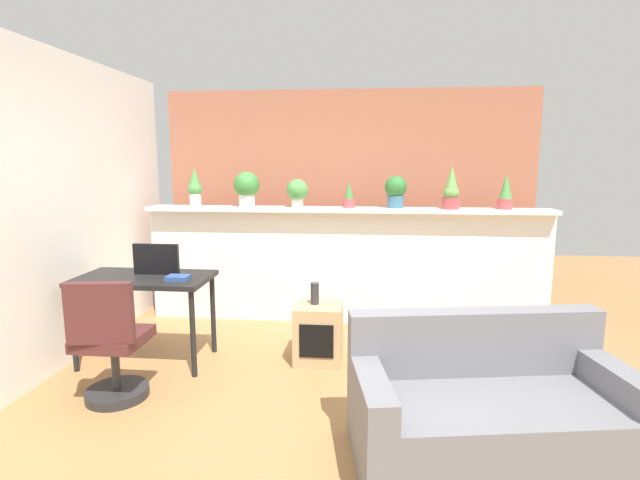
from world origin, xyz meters
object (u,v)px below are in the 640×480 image
(desk, at_px, (144,286))
(side_cube_shelf, at_px, (319,333))
(tv_monitor, at_px, (156,259))
(book_on_desk, at_px, (178,278))
(potted_plant_3, at_px, (349,197))
(couch, at_px, (489,410))
(office_chair, at_px, (111,350))
(potted_plant_0, at_px, (195,187))
(potted_plant_5, at_px, (451,190))
(potted_plant_6, at_px, (506,193))
(potted_plant_1, at_px, (247,187))
(vase_on_shelf, at_px, (315,293))
(potted_plant_2, at_px, (297,191))
(potted_plant_4, at_px, (396,190))

(desk, bearing_deg, side_cube_shelf, 5.87)
(tv_monitor, relative_size, book_on_desk, 2.20)
(potted_plant_3, xyz_separation_m, desk, (-1.67, -1.20, -0.68))
(potted_plant_3, relative_size, side_cube_shelf, 0.54)
(side_cube_shelf, bearing_deg, potted_plant_3, 78.74)
(book_on_desk, relative_size, couch, 0.11)
(office_chair, relative_size, book_on_desk, 5.11)
(potted_plant_0, bearing_deg, potted_plant_5, -0.82)
(potted_plant_6, bearing_deg, potted_plant_1, 179.98)
(tv_monitor, relative_size, vase_on_shelf, 2.11)
(potted_plant_0, distance_m, side_cube_shelf, 2.12)
(tv_monitor, distance_m, couch, 2.81)
(potted_plant_5, distance_m, book_on_desk, 2.74)
(potted_plant_1, height_order, potted_plant_2, potted_plant_1)
(potted_plant_0, height_order, potted_plant_3, potted_plant_0)
(potted_plant_6, relative_size, desk, 0.33)
(potted_plant_5, relative_size, side_cube_shelf, 0.87)
(potted_plant_6, bearing_deg, potted_plant_2, -179.07)
(potted_plant_1, xyz_separation_m, book_on_desk, (-0.26, -1.29, -0.67))
(potted_plant_1, xyz_separation_m, vase_on_shelf, (0.83, -1.03, -0.84))
(potted_plant_3, distance_m, book_on_desk, 1.95)
(potted_plant_2, relative_size, side_cube_shelf, 0.59)
(potted_plant_2, xyz_separation_m, couch, (1.43, -2.25, -1.11))
(potted_plant_0, xyz_separation_m, office_chair, (0.04, -1.88, -1.04))
(potted_plant_6, xyz_separation_m, desk, (-3.23, -1.19, -0.73))
(tv_monitor, bearing_deg, potted_plant_1, 65.25)
(desk, relative_size, book_on_desk, 6.18)
(potted_plant_2, xyz_separation_m, book_on_desk, (-0.80, -1.26, -0.63))
(potted_plant_2, height_order, potted_plant_4, potted_plant_4)
(potted_plant_2, bearing_deg, desk, -134.41)
(desk, bearing_deg, book_on_desk, -16.07)
(potted_plant_0, bearing_deg, vase_on_shelf, -36.33)
(potted_plant_0, distance_m, potted_plant_2, 1.10)
(potted_plant_4, distance_m, vase_on_shelf, 1.51)
(potted_plant_0, xyz_separation_m, potted_plant_1, (0.56, 0.01, 0.00))
(potted_plant_1, relative_size, book_on_desk, 2.07)
(potted_plant_0, distance_m, book_on_desk, 1.48)
(potted_plant_5, xyz_separation_m, tv_monitor, (-2.61, -1.07, -0.53))
(potted_plant_4, height_order, desk, potted_plant_4)
(potted_plant_3, relative_size, tv_monitor, 0.69)
(desk, bearing_deg, potted_plant_2, 45.59)
(vase_on_shelf, relative_size, book_on_desk, 1.04)
(tv_monitor, height_order, book_on_desk, tv_monitor)
(potted_plant_0, distance_m, potted_plant_4, 2.11)
(potted_plant_1, height_order, potted_plant_3, potted_plant_1)
(potted_plant_1, xyz_separation_m, desk, (-0.59, -1.19, -0.77))
(potted_plant_2, distance_m, potted_plant_5, 1.55)
(office_chair, bearing_deg, potted_plant_4, 42.67)
(potted_plant_4, bearing_deg, potted_plant_2, -176.81)
(desk, bearing_deg, office_chair, -84.17)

